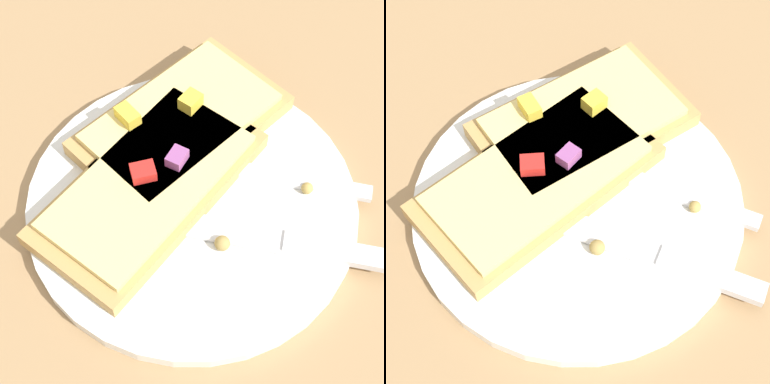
# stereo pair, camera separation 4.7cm
# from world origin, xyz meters

# --- Properties ---
(ground_plane) EXTENTS (4.00, 4.00, 0.00)m
(ground_plane) POSITION_xyz_m (0.00, 0.00, 0.00)
(ground_plane) COLOR #9E7A51
(plate) EXTENTS (0.25, 0.25, 0.01)m
(plate) POSITION_xyz_m (0.00, 0.00, 0.01)
(plate) COLOR white
(plate) RESTS_ON ground
(fork) EXTENTS (0.17, 0.15, 0.01)m
(fork) POSITION_xyz_m (0.03, 0.01, 0.01)
(fork) COLOR silver
(fork) RESTS_ON plate
(knife) EXTENTS (0.17, 0.14, 0.01)m
(knife) POSITION_xyz_m (0.03, -0.06, 0.01)
(knife) COLOR silver
(knife) RESTS_ON plate
(pizza_slice_main) EXTENTS (0.20, 0.16, 0.03)m
(pizza_slice_main) POSITION_xyz_m (-0.03, 0.02, 0.02)
(pizza_slice_main) COLOR tan
(pizza_slice_main) RESTS_ON plate
(pizza_slice_corner) EXTENTS (0.18, 0.14, 0.03)m
(pizza_slice_corner) POSITION_xyz_m (0.02, 0.06, 0.02)
(pizza_slice_corner) COLOR tan
(pizza_slice_corner) RESTS_ON plate
(crumb_scatter) EXTENTS (0.09, 0.06, 0.01)m
(crumb_scatter) POSITION_xyz_m (0.03, -0.02, 0.02)
(crumb_scatter) COLOR #C78548
(crumb_scatter) RESTS_ON plate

